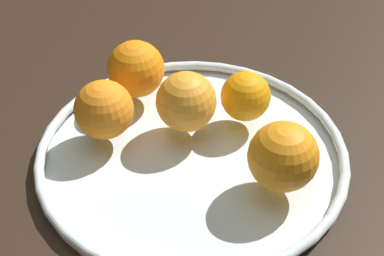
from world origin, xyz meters
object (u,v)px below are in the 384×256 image
(orange_front_right, at_px, (283,157))
(fruit_bowl, at_px, (192,153))
(orange_center, at_px, (246,96))
(orange_back_right, at_px, (185,102))
(orange_back_left, at_px, (136,69))
(orange_front_left, at_px, (104,110))

(orange_front_right, bearing_deg, fruit_bowl, 140.34)
(fruit_bowl, xyz_separation_m, orange_center, (0.07, 0.05, 0.04))
(fruit_bowl, bearing_deg, orange_back_right, 91.43)
(orange_back_right, bearing_deg, orange_back_left, 124.08)
(orange_front_right, bearing_deg, orange_center, 95.69)
(orange_back_right, height_order, orange_front_right, orange_front_right)
(orange_center, xyz_separation_m, orange_back_left, (-0.13, 0.07, 0.01))
(fruit_bowl, bearing_deg, orange_front_right, -39.66)
(orange_front_right, distance_m, orange_back_left, 0.23)
(orange_front_left, distance_m, orange_center, 0.17)
(orange_front_left, xyz_separation_m, orange_back_left, (0.04, 0.07, 0.00))
(orange_front_left, height_order, orange_center, orange_front_left)
(orange_front_right, bearing_deg, orange_front_left, 147.83)
(orange_back_left, bearing_deg, orange_front_left, -121.15)
(orange_front_left, relative_size, orange_front_right, 0.92)
(fruit_bowl, height_order, orange_center, orange_center)
(orange_center, xyz_separation_m, orange_front_right, (0.01, -0.12, 0.01))
(fruit_bowl, xyz_separation_m, orange_front_left, (-0.10, 0.04, 0.04))
(fruit_bowl, xyz_separation_m, orange_back_left, (-0.05, 0.12, 0.05))
(fruit_bowl, relative_size, orange_back_left, 4.99)
(orange_front_right, relative_size, orange_back_left, 1.04)
(orange_front_right, xyz_separation_m, orange_back_left, (-0.14, 0.19, -0.00))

